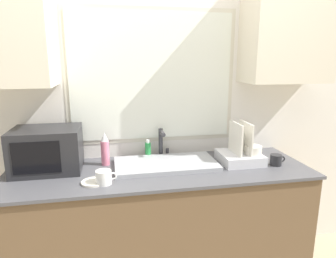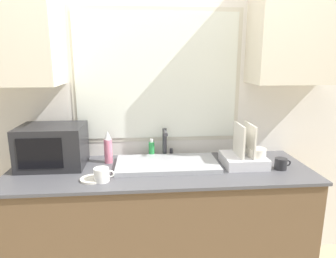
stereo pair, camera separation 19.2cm
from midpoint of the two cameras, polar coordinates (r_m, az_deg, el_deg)
name	(u,v)px [view 1 (the left image)]	position (r m, az deg, el deg)	size (l,w,h in m)	color
countertop	(160,228)	(2.22, -4.07, -18.32)	(2.02, 0.66, 0.88)	brown
wall_back	(153,84)	(2.20, -5.45, 8.53)	(6.00, 0.38, 2.60)	silver
sink_basin	(166,164)	(2.07, -3.08, -6.72)	(0.69, 0.36, 0.03)	#9EA0A5
faucet	(162,141)	(2.22, -3.68, -2.32)	(0.08, 0.15, 0.22)	#333338
microwave	(47,150)	(2.15, -24.43, -3.62)	(0.43, 0.34, 0.28)	#232326
dish_rack	(241,154)	(2.16, 11.34, -4.68)	(0.28, 0.28, 0.29)	silver
spray_bottle	(105,149)	(2.13, -14.47, -3.83)	(0.06, 0.06, 0.23)	#D8728C
soap_bottle	(148,150)	(2.23, -6.31, -4.00)	(0.04, 0.04, 0.14)	#268C3F
mug_near_sink	(104,177)	(1.84, -15.10, -8.93)	(0.12, 0.09, 0.08)	white
mug_by_rack	(276,160)	(2.18, 17.55, -5.68)	(0.11, 0.08, 0.08)	#262628
small_plate	(94,182)	(1.88, -16.92, -9.72)	(0.15, 0.15, 0.01)	silver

